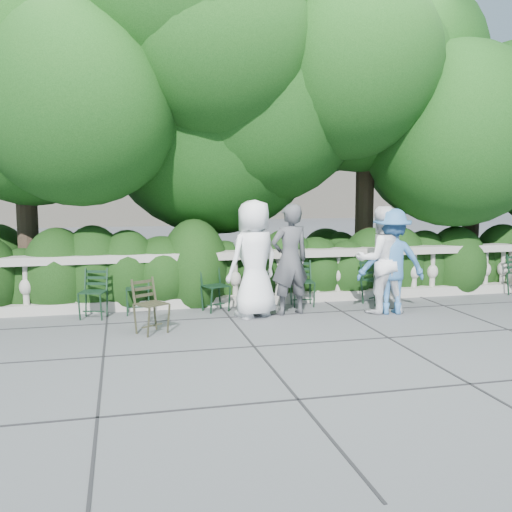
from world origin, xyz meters
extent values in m
plane|color=#4D4F55|center=(0.00, 0.00, 0.00)|extent=(90.00, 90.00, 0.00)
cube|color=#9E998E|center=(0.00, 1.80, 0.09)|extent=(12.00, 0.32, 0.18)
cube|color=#9E998E|center=(0.00, 1.80, 0.93)|extent=(12.00, 0.36, 0.14)
cylinder|color=#3F3023|center=(-4.00, 3.40, 1.40)|extent=(0.40, 0.40, 2.80)
ellipsoid|color=black|center=(-4.00, 2.96, 3.68)|extent=(5.28, 5.28, 3.96)
cylinder|color=#3F3023|center=(-0.50, 4.00, 1.70)|extent=(0.40, 0.40, 3.40)
ellipsoid|color=black|center=(-0.50, 3.48, 4.44)|extent=(6.24, 6.24, 4.68)
cylinder|color=#3F3023|center=(3.00, 3.30, 1.50)|extent=(0.40, 0.40, 3.00)
ellipsoid|color=black|center=(3.00, 2.84, 3.92)|extent=(5.52, 5.52, 4.14)
cylinder|color=#3F3023|center=(6.00, 3.80, 1.30)|extent=(0.40, 0.40, 2.60)
ellipsoid|color=black|center=(6.00, 3.40, 3.40)|extent=(4.80, 4.80, 3.60)
imported|color=white|center=(-0.09, 0.78, 0.98)|extent=(1.13, 0.97, 1.96)
imported|color=#45464B|center=(0.55, 0.82, 0.95)|extent=(0.76, 0.57, 1.89)
imported|color=white|center=(2.10, 0.58, 0.92)|extent=(0.90, 0.70, 1.85)
imported|color=teal|center=(2.27, 0.49, 0.90)|extent=(1.26, 0.85, 1.81)
camera|label=1|loc=(-2.23, -8.39, 2.19)|focal=40.00mm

